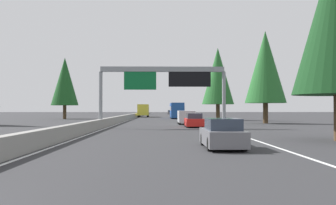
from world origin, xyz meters
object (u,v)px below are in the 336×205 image
sign_gantry_overhead (164,79)px  sedan_mid_right (170,112)px  conifer_right_mid (218,76)px  conifer_left_mid (65,81)px  sedan_mid_center (194,121)px  bus_far_center (177,110)px  box_truck_distant_b (143,110)px  conifer_right_near (265,67)px  sedan_distant_a (222,134)px  minivan_far_left (186,117)px

sign_gantry_overhead → sedan_mid_right: 96.36m
sedan_mid_right → conifer_right_mid: conifer_right_mid is taller
sign_gantry_overhead → conifer_left_mid: bearing=28.0°
sign_gantry_overhead → sedan_mid_center: (2.18, -3.16, -4.20)m
bus_far_center → box_truck_distant_b: size_ratio=1.35×
sign_gantry_overhead → conifer_right_near: 18.37m
bus_far_center → conifer_right_near: size_ratio=0.93×
conifer_right_near → sedan_mid_right: bearing=7.2°
sedan_mid_right → sign_gantry_overhead: bearing=178.3°
conifer_right_near → conifer_left_mid: size_ratio=1.04×
bus_far_center → conifer_right_mid: size_ratio=0.93×
sedan_distant_a → box_truck_distant_b: size_ratio=0.52×
sign_gantry_overhead → conifer_right_mid: size_ratio=1.03×
conifer_right_mid → sign_gantry_overhead: bearing=160.5°
sedan_mid_right → minivan_far_left: minivan_far_left is taller
sedan_mid_center → sedan_mid_right: bearing=0.2°
conifer_right_near → conifer_left_mid: (23.34, 32.43, -0.29)m
sedan_mid_right → box_truck_distant_b: size_ratio=0.52×
sedan_mid_right → conifer_right_near: bearing=-172.8°
bus_far_center → conifer_right_near: (-26.73, -10.70, 5.77)m
box_truck_distant_b → minivan_far_left: (-41.31, -7.27, -0.66)m
sedan_distant_a → bus_far_center: (57.99, -0.10, 1.03)m
sedan_mid_center → bus_far_center: (36.71, 0.34, 1.03)m
box_truck_distant_b → sedan_distant_a: bearing=-174.1°
sedan_distant_a → conifer_right_mid: conifer_right_mid is taller
minivan_far_left → sedan_mid_right: bearing=-0.0°
sedan_distant_a → minivan_far_left: (28.76, -0.09, 0.27)m
conifer_right_mid → conifer_left_mid: conifer_right_mid is taller
minivan_far_left → conifer_left_mid: conifer_left_mid is taller
sign_gantry_overhead → conifer_right_near: (12.16, -13.52, 2.61)m
sign_gantry_overhead → sedan_mid_center: 5.69m
sedan_distant_a → box_truck_distant_b: (70.07, 7.18, 0.93)m
sedan_mid_center → bus_far_center: bus_far_center is taller
sedan_mid_center → conifer_left_mid: size_ratio=0.37×
sedan_mid_center → minivan_far_left: (7.48, 0.35, 0.27)m
sign_gantry_overhead → bus_far_center: (38.89, -2.82, -3.17)m
sign_gantry_overhead → minivan_far_left: (9.66, -2.81, -3.93)m
sign_gantry_overhead → bus_far_center: size_ratio=1.10×
sign_gantry_overhead → sedan_mid_center: bearing=-55.4°
sedan_mid_center → sedan_distant_a: bearing=178.8°
sedan_distant_a → bus_far_center: size_ratio=0.38×
conifer_left_mid → minivan_far_left: bearing=-139.9°
minivan_far_left → conifer_right_near: size_ratio=0.41×
box_truck_distant_b → sign_gantry_overhead: bearing=-175.0°
bus_far_center → sedan_mid_center: bearing=-179.5°
box_truck_distant_b → conifer_right_near: bearing=-155.1°
sign_gantry_overhead → sedan_distant_a: bearing=-171.9°
sedan_mid_center → box_truck_distant_b: bearing=8.9°
sign_gantry_overhead → sedan_mid_right: sign_gantry_overhead is taller
minivan_far_left → conifer_right_near: (2.50, -10.72, 6.54)m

